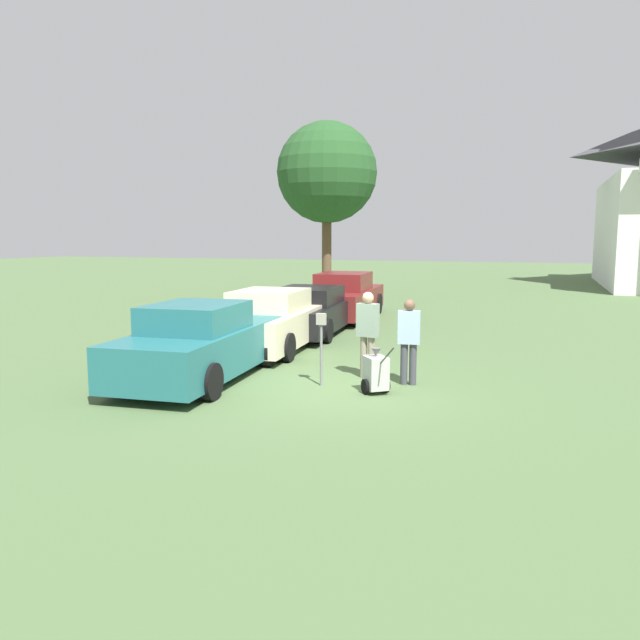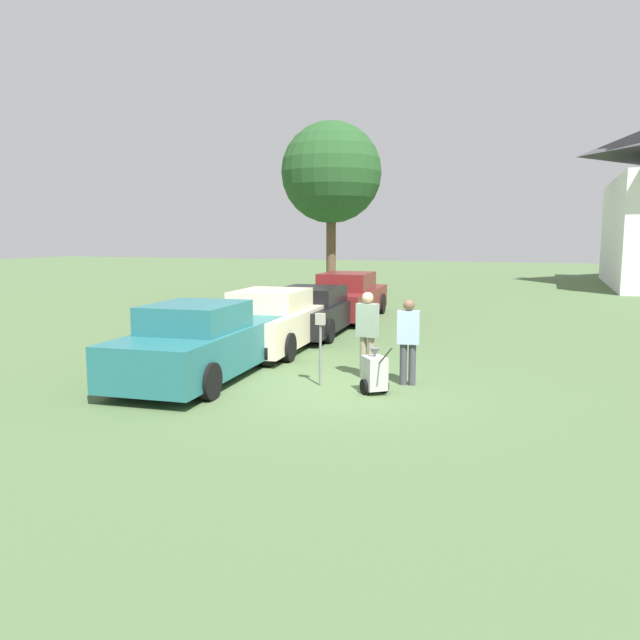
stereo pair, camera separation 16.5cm
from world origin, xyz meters
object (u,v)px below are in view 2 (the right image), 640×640
object	(u,v)px
parked_car_teal	(200,344)
parked_car_maroon	(348,297)
person_supervisor	(408,337)
equipment_cart	(375,373)
person_worker	(367,329)
parking_meter	(320,336)
parked_car_cream	(273,322)
parked_car_black	(313,311)

from	to	relation	value
parked_car_teal	parked_car_maroon	size ratio (longest dim) A/B	0.90
person_supervisor	equipment_cart	distance (m)	1.12
parked_car_maroon	person_worker	distance (m)	9.19
parking_meter	equipment_cart	xyz separation A→B (m)	(1.14, -0.24, -0.59)
parked_car_teal	equipment_cart	size ratio (longest dim) A/B	4.91
parking_meter	parked_car_cream	bearing A→B (deg)	126.99
parked_car_cream	person_supervisor	bearing A→B (deg)	-37.53
parked_car_maroon	person_worker	world-z (taller)	person_worker
parking_meter	person_worker	bearing A→B (deg)	54.64
parked_car_cream	parking_meter	xyz separation A→B (m)	(2.47, -3.27, 0.27)
parked_car_teal	parking_meter	size ratio (longest dim) A/B	3.49
person_supervisor	person_worker	bearing A→B (deg)	-26.13
parking_meter	person_supervisor	size ratio (longest dim) A/B	0.84
parked_car_teal	parked_car_cream	xyz separation A→B (m)	(0.00, 3.57, -0.01)
parked_car_maroon	parking_meter	world-z (taller)	parked_car_maroon
parked_car_black	person_supervisor	size ratio (longest dim) A/B	3.25
parked_car_black	person_supervisor	xyz separation A→B (m)	(4.03, -5.46, 0.29)
parked_car_cream	parked_car_maroon	xyz separation A→B (m)	(0.00, 6.30, 0.04)
parked_car_black	parked_car_maroon	xyz separation A→B (m)	(0.00, 3.48, 0.09)
parked_car_cream	parking_meter	distance (m)	4.11
parked_car_black	person_worker	bearing A→B (deg)	-63.08
parked_car_teal	equipment_cart	distance (m)	3.62
parked_car_maroon	person_supervisor	bearing A→B (deg)	-70.06
parked_car_teal	parked_car_cream	world-z (taller)	parked_car_teal
person_supervisor	equipment_cart	world-z (taller)	person_supervisor
parked_car_maroon	equipment_cart	xyz separation A→B (m)	(3.60, -9.81, -0.36)
parked_car_teal	person_supervisor	xyz separation A→B (m)	(4.03, 0.94, 0.23)
parked_car_cream	person_worker	world-z (taller)	person_worker
person_worker	parked_car_maroon	bearing A→B (deg)	-59.53
parked_car_maroon	person_worker	bearing A→B (deg)	-74.41
parking_meter	equipment_cart	distance (m)	1.30
parked_car_cream	parked_car_maroon	bearing A→B (deg)	85.66
parked_car_black	person_supervisor	world-z (taller)	person_supervisor
person_worker	person_supervisor	bearing A→B (deg)	172.11
parking_meter	person_supervisor	bearing A→B (deg)	22.14
parked_car_maroon	equipment_cart	world-z (taller)	parked_car_maroon
parked_car_black	parked_car_teal	bearing A→B (deg)	-94.34
parked_car_maroon	person_supervisor	distance (m)	9.80
parked_car_maroon	equipment_cart	size ratio (longest dim) A/B	5.43
parked_car_black	person_supervisor	bearing A→B (deg)	-57.89
parked_car_teal	equipment_cart	bearing A→B (deg)	-3.38
parked_car_teal	parked_car_black	size ratio (longest dim) A/B	0.91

